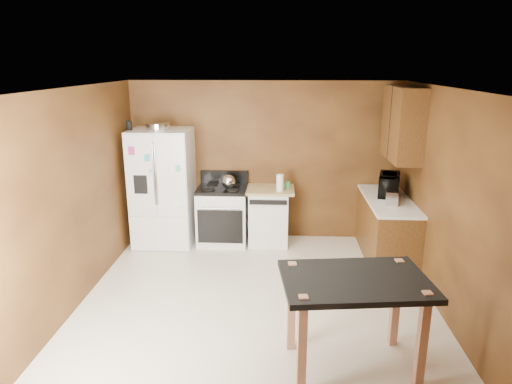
# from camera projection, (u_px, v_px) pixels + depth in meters

# --- Properties ---
(floor) EXTENTS (4.50, 4.50, 0.00)m
(floor) POSITION_uv_depth(u_px,v_px,m) (257.00, 304.00, 5.40)
(floor) COLOR beige
(floor) RESTS_ON ground
(ceiling) EXTENTS (4.50, 4.50, 0.00)m
(ceiling) POSITION_uv_depth(u_px,v_px,m) (257.00, 89.00, 4.72)
(ceiling) COLOR white
(ceiling) RESTS_ON ground
(wall_back) EXTENTS (4.20, 0.00, 4.20)m
(wall_back) POSITION_uv_depth(u_px,v_px,m) (264.00, 161.00, 7.22)
(wall_back) COLOR brown
(wall_back) RESTS_ON ground
(wall_front) EXTENTS (4.20, 0.00, 4.20)m
(wall_front) POSITION_uv_depth(u_px,v_px,m) (239.00, 309.00, 2.90)
(wall_front) COLOR brown
(wall_front) RESTS_ON ground
(wall_left) EXTENTS (0.00, 4.50, 4.50)m
(wall_left) POSITION_uv_depth(u_px,v_px,m) (72.00, 201.00, 5.17)
(wall_left) COLOR brown
(wall_left) RESTS_ON ground
(wall_right) EXTENTS (0.00, 4.50, 4.50)m
(wall_right) POSITION_uv_depth(u_px,v_px,m) (450.00, 207.00, 4.95)
(wall_right) COLOR brown
(wall_right) RESTS_ON ground
(roasting_pan) EXTENTS (0.36, 0.36, 0.09)m
(roasting_pan) POSITION_uv_depth(u_px,v_px,m) (158.00, 126.00, 6.79)
(roasting_pan) COLOR silver
(roasting_pan) RESTS_ON refrigerator
(pen_cup) EXTENTS (0.09, 0.09, 0.13)m
(pen_cup) POSITION_uv_depth(u_px,v_px,m) (129.00, 126.00, 6.70)
(pen_cup) COLOR black
(pen_cup) RESTS_ON refrigerator
(kettle) EXTENTS (0.21, 0.21, 0.21)m
(kettle) POSITION_uv_depth(u_px,v_px,m) (229.00, 182.00, 6.96)
(kettle) COLOR silver
(kettle) RESTS_ON gas_range
(paper_towel) EXTENTS (0.13, 0.13, 0.25)m
(paper_towel) POSITION_uv_depth(u_px,v_px,m) (280.00, 183.00, 6.86)
(paper_towel) COLOR white
(paper_towel) RESTS_ON dishwasher
(green_canister) EXTENTS (0.10, 0.10, 0.10)m
(green_canister) POSITION_uv_depth(u_px,v_px,m) (287.00, 185.00, 7.03)
(green_canister) COLOR #3EA156
(green_canister) RESTS_ON dishwasher
(toaster) EXTENTS (0.20, 0.28, 0.19)m
(toaster) POSITION_uv_depth(u_px,v_px,m) (391.00, 197.00, 6.21)
(toaster) COLOR silver
(toaster) RESTS_ON right_cabinets
(microwave) EXTENTS (0.47, 0.59, 0.29)m
(microwave) POSITION_uv_depth(u_px,v_px,m) (389.00, 186.00, 6.60)
(microwave) COLOR black
(microwave) RESTS_ON right_cabinets
(refrigerator) EXTENTS (0.90, 0.80, 1.80)m
(refrigerator) POSITION_uv_depth(u_px,v_px,m) (163.00, 188.00, 7.03)
(refrigerator) COLOR white
(refrigerator) RESTS_ON ground
(gas_range) EXTENTS (0.76, 0.68, 1.10)m
(gas_range) POSITION_uv_depth(u_px,v_px,m) (223.00, 214.00, 7.16)
(gas_range) COLOR white
(gas_range) RESTS_ON ground
(dishwasher) EXTENTS (0.78, 0.63, 0.89)m
(dishwasher) POSITION_uv_depth(u_px,v_px,m) (269.00, 215.00, 7.15)
(dishwasher) COLOR white
(dishwasher) RESTS_ON ground
(right_cabinets) EXTENTS (0.63, 1.58, 2.45)m
(right_cabinets) POSITION_uv_depth(u_px,v_px,m) (391.00, 198.00, 6.48)
(right_cabinets) COLOR brown
(right_cabinets) RESTS_ON ground
(island) EXTENTS (1.39, 1.01, 0.93)m
(island) POSITION_uv_depth(u_px,v_px,m) (354.00, 292.00, 4.09)
(island) COLOR black
(island) RESTS_ON ground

